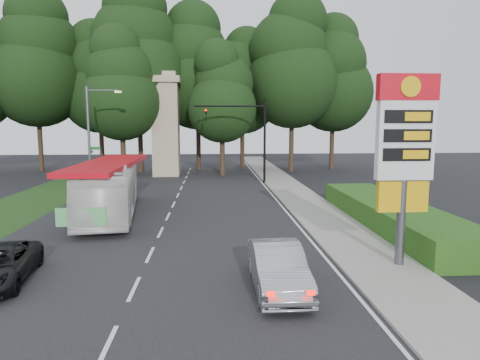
{
  "coord_description": "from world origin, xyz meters",
  "views": [
    {
      "loc": [
        2.47,
        -12.52,
        5.18
      ],
      "look_at": [
        3.94,
        9.75,
        2.2
      ],
      "focal_mm": 32.0,
      "sensor_mm": 36.0,
      "label": 1
    }
  ],
  "objects": [
    {
      "name": "tree_west_mid",
      "position": [
        -16.0,
        35.0,
        11.69
      ],
      "size": [
        9.8,
        9.8,
        19.25
      ],
      "color": "#2D2116",
      "rests_on": "ground"
    },
    {
      "name": "streetlight_signs",
      "position": [
        -6.99,
        22.01,
        4.44
      ],
      "size": [
        2.75,
        0.98,
        8.0
      ],
      "color": "#59595E",
      "rests_on": "ground"
    },
    {
      "name": "sidewalk_right",
      "position": [
        8.5,
        12.0,
        0.06
      ],
      "size": [
        3.0,
        80.0,
        0.12
      ],
      "primitive_type": "cube",
      "color": "gray",
      "rests_on": "ground"
    },
    {
      "name": "tree_center_right",
      "position": [
        1.0,
        35.0,
        11.02
      ],
      "size": [
        9.24,
        9.24,
        18.15
      ],
      "color": "#2D2116",
      "rests_on": "ground"
    },
    {
      "name": "gas_station_pylon",
      "position": [
        9.2,
        1.99,
        4.45
      ],
      "size": [
        2.1,
        0.45,
        6.85
      ],
      "color": "#59595E",
      "rests_on": "ground"
    },
    {
      "name": "road_surface",
      "position": [
        0.0,
        12.0,
        0.01
      ],
      "size": [
        14.0,
        80.0,
        0.02
      ],
      "primitive_type": "cube",
      "color": "black",
      "rests_on": "ground"
    },
    {
      "name": "hedge",
      "position": [
        11.5,
        8.0,
        0.6
      ],
      "size": [
        3.0,
        14.0,
        1.2
      ],
      "primitive_type": "cube",
      "color": "#254913",
      "rests_on": "ground"
    },
    {
      "name": "tree_center_left",
      "position": [
        -5.0,
        33.0,
        12.02
      ],
      "size": [
        10.08,
        10.08,
        19.8
      ],
      "color": "#2D2116",
      "rests_on": "ground"
    },
    {
      "name": "traffic_signal_mast",
      "position": [
        5.68,
        24.0,
        4.67
      ],
      "size": [
        6.1,
        0.35,
        7.2
      ],
      "color": "black",
      "rests_on": "ground"
    },
    {
      "name": "ground",
      "position": [
        0.0,
        0.0,
        0.0
      ],
      "size": [
        120.0,
        120.0,
        0.0
      ],
      "primitive_type": "plane",
      "color": "black",
      "rests_on": "ground"
    },
    {
      "name": "tree_monument_left",
      "position": [
        -6.0,
        29.0,
        8.68
      ],
      "size": [
        7.28,
        7.28,
        14.3
      ],
      "color": "#2D2116",
      "rests_on": "ground"
    },
    {
      "name": "tree_east_near",
      "position": [
        6.0,
        37.0,
        9.68
      ],
      "size": [
        8.12,
        8.12,
        15.95
      ],
      "color": "#2D2116",
      "rests_on": "ground"
    },
    {
      "name": "grass_verge_left",
      "position": [
        -9.5,
        18.0,
        0.01
      ],
      "size": [
        5.0,
        50.0,
        0.02
      ],
      "primitive_type": "cube",
      "color": "#193814",
      "rests_on": "ground"
    },
    {
      "name": "tree_east_mid",
      "position": [
        11.0,
        33.0,
        11.35
      ],
      "size": [
        9.52,
        9.52,
        18.7
      ],
      "color": "#2D2116",
      "rests_on": "ground"
    },
    {
      "name": "monument",
      "position": [
        -2.0,
        30.0,
        5.1
      ],
      "size": [
        3.0,
        3.0,
        10.05
      ],
      "color": "tan",
      "rests_on": "ground"
    },
    {
      "name": "sedan_silver",
      "position": [
        4.49,
        0.19,
        0.72
      ],
      "size": [
        1.57,
        4.37,
        1.44
      ],
      "primitive_type": "imported",
      "rotation": [
        0.0,
        0.0,
        0.01
      ],
      "color": "#B1B3B9",
      "rests_on": "ground"
    },
    {
      "name": "tree_monument_right",
      "position": [
        3.5,
        29.5,
        8.01
      ],
      "size": [
        6.72,
        6.72,
        13.2
      ],
      "color": "#2D2116",
      "rests_on": "ground"
    },
    {
      "name": "tree_west_near",
      "position": [
        -10.0,
        37.0,
        10.02
      ],
      "size": [
        8.4,
        8.4,
        16.5
      ],
      "color": "#2D2116",
      "rests_on": "ground"
    },
    {
      "name": "tree_far_east",
      "position": [
        16.0,
        35.0,
        10.35
      ],
      "size": [
        8.68,
        8.68,
        17.05
      ],
      "color": "#2D2116",
      "rests_on": "ground"
    },
    {
      "name": "transit_bus",
      "position": [
        -3.27,
        11.57,
        1.52
      ],
      "size": [
        4.0,
        11.19,
        3.05
      ],
      "primitive_type": "imported",
      "rotation": [
        0.0,
        0.0,
        0.13
      ],
      "color": "white",
      "rests_on": "ground"
    }
  ]
}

